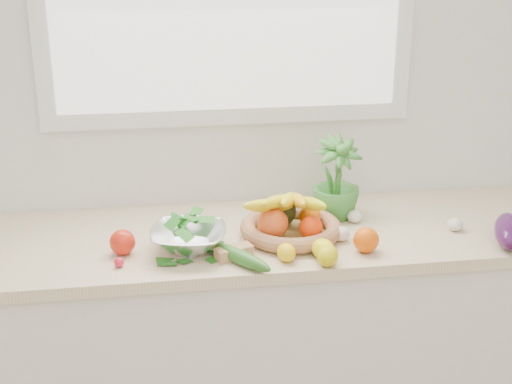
{
  "coord_description": "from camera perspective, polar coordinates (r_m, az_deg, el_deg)",
  "views": [
    {
      "loc": [
        -0.27,
        -0.21,
        1.86
      ],
      "look_at": [
        0.05,
        1.93,
        1.05
      ],
      "focal_mm": 50.0,
      "sensor_mm": 36.0,
      "label": 1
    }
  ],
  "objects": [
    {
      "name": "back_wall",
      "position": [
        2.53,
        -2.23,
        8.86
      ],
      "size": [
        4.5,
        0.02,
        2.7
      ],
      "primitive_type": "cube",
      "color": "white",
      "rests_on": "ground"
    },
    {
      "name": "counter_cabinet",
      "position": [
        2.61,
        -1.18,
        -12.77
      ],
      "size": [
        2.2,
        0.58,
        0.86
      ],
      "primitive_type": "cube",
      "color": "silver",
      "rests_on": "ground"
    },
    {
      "name": "countertop",
      "position": [
        2.39,
        -1.26,
        -3.71
      ],
      "size": [
        2.24,
        0.62,
        0.04
      ],
      "primitive_type": "cube",
      "color": "beige",
      "rests_on": "counter_cabinet"
    },
    {
      "name": "orange_loose",
      "position": [
        2.26,
        8.8,
        -3.81
      ],
      "size": [
        0.1,
        0.1,
        0.08
      ],
      "primitive_type": "sphere",
      "rotation": [
        0.0,
        0.0,
        0.32
      ],
      "color": "#EC5707",
      "rests_on": "countertop"
    },
    {
      "name": "lemon_a",
      "position": [
        2.18,
        2.45,
        -4.86
      ],
      "size": [
        0.07,
        0.08,
        0.06
      ],
      "primitive_type": "ellipsoid",
      "rotation": [
        0.0,
        0.0,
        0.17
      ],
      "color": "yellow",
      "rests_on": "countertop"
    },
    {
      "name": "lemon_b",
      "position": [
        2.16,
        5.74,
        -5.07
      ],
      "size": [
        0.08,
        0.1,
        0.07
      ],
      "primitive_type": "ellipsoid",
      "rotation": [
        0.0,
        0.0,
        -0.25
      ],
      "color": "#D5C60B",
      "rests_on": "countertop"
    },
    {
      "name": "lemon_c",
      "position": [
        2.2,
        5.41,
        -4.58
      ],
      "size": [
        0.09,
        0.1,
        0.06
      ],
      "primitive_type": "ellipsoid",
      "rotation": [
        0.0,
        0.0,
        0.41
      ],
      "color": "#F8ED0D",
      "rests_on": "countertop"
    },
    {
      "name": "apple",
      "position": [
        2.25,
        -10.63,
        -3.98
      ],
      "size": [
        0.1,
        0.1,
        0.08
      ],
      "primitive_type": "sphere",
      "rotation": [
        0.0,
        0.0,
        -0.34
      ],
      "color": "red",
      "rests_on": "countertop"
    },
    {
      "name": "ginger",
      "position": [
        2.2,
        -1.77,
        -4.85
      ],
      "size": [
        0.13,
        0.08,
        0.04
      ],
      "primitive_type": "cube",
      "rotation": [
        0.0,
        0.0,
        0.35
      ],
      "color": "tan",
      "rests_on": "countertop"
    },
    {
      "name": "garlic_a",
      "position": [
        2.33,
        6.81,
        -3.34
      ],
      "size": [
        0.07,
        0.07,
        0.05
      ],
      "primitive_type": "ellipsoid",
      "rotation": [
        0.0,
        0.0,
        0.33
      ],
      "color": "silver",
      "rests_on": "countertop"
    },
    {
      "name": "garlic_b",
      "position": [
        2.48,
        7.87,
        -1.94
      ],
      "size": [
        0.06,
        0.06,
        0.04
      ],
      "primitive_type": "ellipsoid",
      "rotation": [
        0.0,
        0.0,
        -0.29
      ],
      "color": "white",
      "rests_on": "countertop"
    },
    {
      "name": "garlic_c",
      "position": [
        2.48,
        15.66,
        -2.51
      ],
      "size": [
        0.07,
        0.07,
        0.04
      ],
      "primitive_type": "ellipsoid",
      "rotation": [
        0.0,
        0.0,
        -0.36
      ],
      "color": "silver",
      "rests_on": "countertop"
    },
    {
      "name": "eggplant",
      "position": [
        2.42,
        19.52,
        -2.94
      ],
      "size": [
        0.17,
        0.24,
        0.09
      ],
      "primitive_type": "ellipsoid",
      "rotation": [
        0.0,
        0.0,
        -0.42
      ],
      "color": "#38113E",
      "rests_on": "countertop"
    },
    {
      "name": "cucumber",
      "position": [
        2.16,
        -1.28,
        -5.22
      ],
      "size": [
        0.19,
        0.23,
        0.05
      ],
      "primitive_type": "ellipsoid",
      "rotation": [
        0.0,
        0.0,
        0.64
      ],
      "color": "#2C5A1A",
      "rests_on": "countertop"
    },
    {
      "name": "radish",
      "position": [
        2.18,
        -10.9,
        -5.55
      ],
      "size": [
        0.03,
        0.03,
        0.03
      ],
      "primitive_type": "sphere",
      "rotation": [
        0.0,
        0.0,
        -0.03
      ],
      "color": "red",
      "rests_on": "countertop"
    },
    {
      "name": "potted_herb",
      "position": [
        2.48,
        6.43,
        0.94
      ],
      "size": [
        0.21,
        0.21,
        0.31
      ],
      "primitive_type": "imported",
      "rotation": [
        0.0,
        0.0,
        0.27
      ],
      "color": "#3A822F",
      "rests_on": "countertop"
    },
    {
      "name": "fruit_basket",
      "position": [
        2.34,
        2.72,
        -2.43
      ],
      "size": [
        0.43,
        0.43,
        0.18
      ],
      "color": "#A78B4A",
      "rests_on": "countertop"
    },
    {
      "name": "colander_with_spinach",
      "position": [
        2.23,
        -5.45,
        -3.31
      ],
      "size": [
        0.28,
        0.28,
        0.12
      ],
      "color": "silver",
      "rests_on": "countertop"
    }
  ]
}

